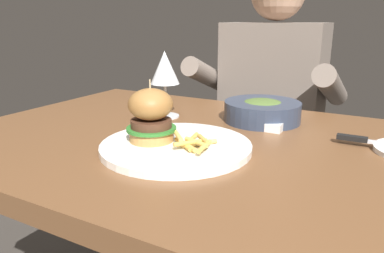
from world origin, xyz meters
The scene contains 8 objects.
dining_table centered at (0.00, 0.00, 0.64)m, with size 1.11×0.76×0.74m.
main_plate centered at (-0.01, -0.09, 0.75)m, with size 0.30×0.30×0.01m, color white.
burger_sandwich centered at (-0.06, -0.10, 0.81)m, with size 0.10×0.10×0.13m.
fries_pile centered at (0.04, -0.09, 0.76)m, with size 0.09×0.11×0.03m.
wine_glass centered at (-0.17, 0.12, 0.87)m, with size 0.08×0.08×0.17m.
butter_dish centered at (0.11, 0.15, 0.75)m, with size 0.08×0.07×0.04m.
soup_bowl centered at (0.07, 0.21, 0.77)m, with size 0.19×0.19×0.06m.
diner_person centered at (-0.04, 0.66, 0.56)m, with size 0.51×0.36×1.18m.
Camera 1 is at (0.37, -0.69, 0.99)m, focal length 35.00 mm.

